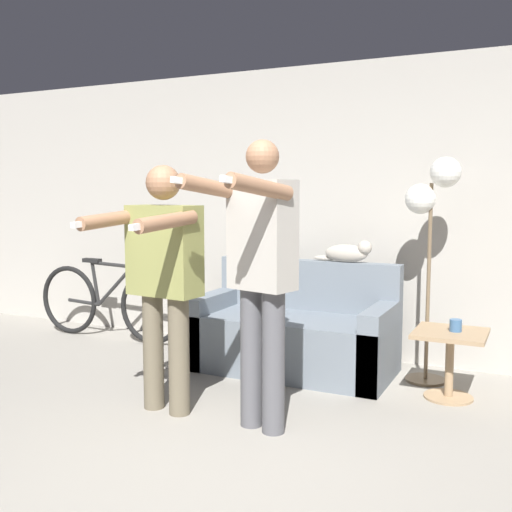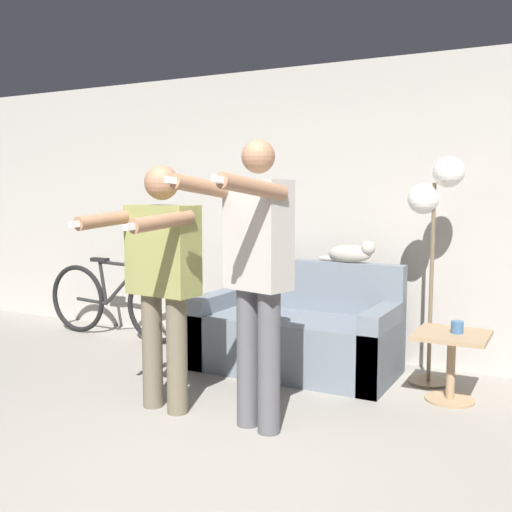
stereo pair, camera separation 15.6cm
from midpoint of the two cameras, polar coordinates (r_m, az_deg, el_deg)
name	(u,v)px [view 2 (the right image)]	position (r m, az deg, el deg)	size (l,w,h in m)	color
ground_plane	(144,503)	(3.13, -9.08, -22.22)	(16.00, 16.00, 0.00)	gray
wall_back	(350,212)	(5.38, 9.73, 4.15)	(10.00, 0.05, 2.60)	#B7B2A8
couch	(297,335)	(5.02, 4.82, -7.53)	(1.63, 0.81, 0.89)	slate
person_left	(161,269)	(4.01, -7.92, -1.26)	(0.61, 0.72, 1.65)	#6B604C
person_right	(256,266)	(3.63, 1.24, -0.98)	(0.57, 0.74, 1.79)	#56565B
cat	(353,253)	(5.05, 10.06, 0.30)	(0.51, 0.12, 0.19)	#B7AD9E
floor_lamp	(435,205)	(4.73, 17.60, 4.69)	(0.41, 0.31, 1.74)	#756047
side_table	(451,352)	(4.52, 19.07, -8.61)	(0.49, 0.49, 0.49)	#A38460
cup	(457,327)	(4.48, 19.58, -6.40)	(0.09, 0.09, 0.09)	#3D6693
bicycle	(116,301)	(6.23, -12.53, -4.23)	(1.75, 0.07, 0.81)	black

